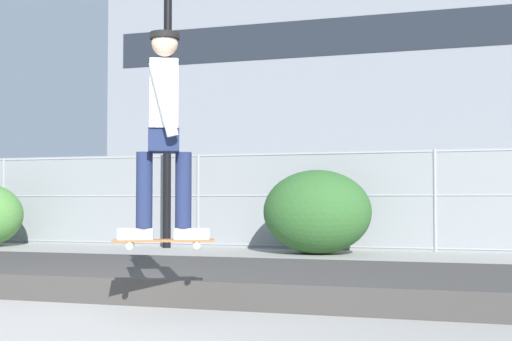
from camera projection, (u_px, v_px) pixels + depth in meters
name	position (u px, v px, depth m)	size (l,w,h in m)	color
ground_plane	(50.00, 328.00, 5.16)	(120.00, 120.00, 0.00)	gray
gravel_berm	(179.00, 277.00, 7.42)	(12.78, 2.50, 0.24)	#3D3A38
skateboard	(164.00, 241.00, 5.58)	(0.81, 0.50, 0.07)	#9E5B33
skater	(164.00, 121.00, 5.62)	(0.70, 0.62, 1.67)	#B2ADA8
chain_fence	(311.00, 200.00, 13.37)	(23.00, 0.06, 1.85)	gray
street_lamp	(168.00, 37.00, 13.91)	(0.44, 0.44, 6.64)	black
parked_car_near	(148.00, 204.00, 18.20)	(4.46, 2.06, 1.66)	black
parked_car_mid	(423.00, 204.00, 16.23)	(4.47, 2.08, 1.66)	maroon
library_building	(339.00, 86.00, 53.00)	(31.99, 12.54, 19.03)	slate
shrub_center	(317.00, 212.00, 12.15)	(1.88, 1.54, 1.45)	#2D5B28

